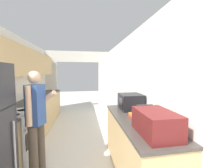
{
  "coord_description": "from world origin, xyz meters",
  "views": [
    {
      "loc": [
        0.24,
        -0.93,
        1.61
      ],
      "look_at": [
        1.15,
        3.91,
        1.23
      ],
      "focal_mm": 24.0,
      "sensor_mm": 36.0,
      "label": 1
    }
  ],
  "objects_px": {
    "suitcase": "(155,123)",
    "microwave": "(131,102)",
    "book_stack": "(138,116)",
    "person": "(36,121)",
    "range_oven": "(12,138)"
  },
  "relations": [
    {
      "from": "person",
      "to": "book_stack",
      "type": "relative_size",
      "value": 5.18
    },
    {
      "from": "person",
      "to": "suitcase",
      "type": "bearing_deg",
      "value": -100.48
    },
    {
      "from": "suitcase",
      "to": "microwave",
      "type": "distance_m",
      "value": 1.16
    },
    {
      "from": "person",
      "to": "range_oven",
      "type": "bearing_deg",
      "value": 71.92
    },
    {
      "from": "person",
      "to": "book_stack",
      "type": "bearing_deg",
      "value": -80.48
    },
    {
      "from": "range_oven",
      "to": "suitcase",
      "type": "xyz_separation_m",
      "value": [
        2.04,
        -1.29,
        0.58
      ]
    },
    {
      "from": "book_stack",
      "to": "range_oven",
      "type": "bearing_deg",
      "value": 161.52
    },
    {
      "from": "person",
      "to": "book_stack",
      "type": "distance_m",
      "value": 1.55
    },
    {
      "from": "microwave",
      "to": "book_stack",
      "type": "xyz_separation_m",
      "value": [
        -0.06,
        -0.55,
        -0.12
      ]
    },
    {
      "from": "suitcase",
      "to": "microwave",
      "type": "height_order",
      "value": "microwave"
    },
    {
      "from": "range_oven",
      "to": "book_stack",
      "type": "distance_m",
      "value": 2.22
    },
    {
      "from": "range_oven",
      "to": "suitcase",
      "type": "bearing_deg",
      "value": -32.34
    },
    {
      "from": "book_stack",
      "to": "suitcase",
      "type": "bearing_deg",
      "value": -92.18
    },
    {
      "from": "range_oven",
      "to": "suitcase",
      "type": "height_order",
      "value": "suitcase"
    },
    {
      "from": "microwave",
      "to": "book_stack",
      "type": "relative_size",
      "value": 1.53
    }
  ]
}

